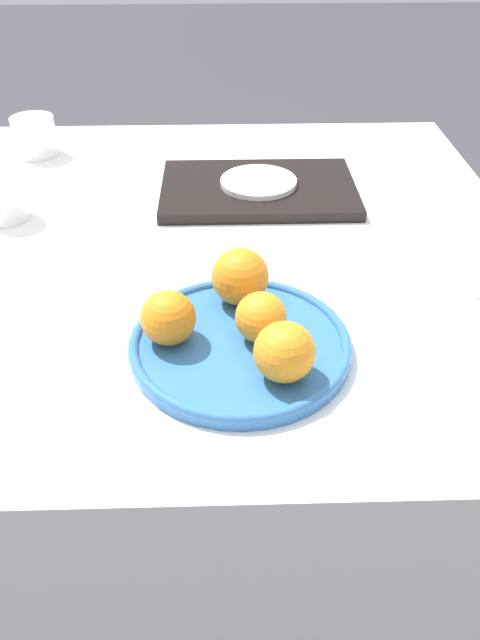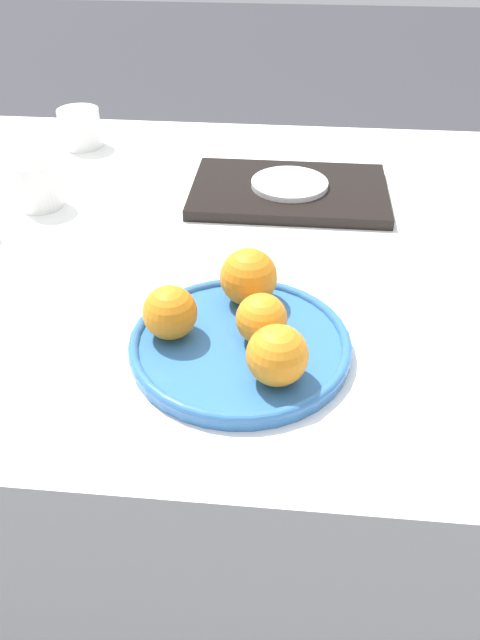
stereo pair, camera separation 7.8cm
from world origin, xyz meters
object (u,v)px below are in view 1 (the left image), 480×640
Objects in this scene: fruit_platter at (240,344)px; cup_0 at (2,196)px; cup_2 at (35,136)px; orange_2 at (284,352)px; side_plate at (259,182)px; serving_tray at (258,189)px; orange_0 at (168,318)px; orange_3 at (240,277)px; orange_1 at (261,317)px.

fruit_platter is 3.40× the size of cup_0.
cup_2 reaches higher than fruit_platter.
side_plate is (-0.00, 0.53, -0.03)m from orange_2.
side_plate reaches higher than serving_tray.
fruit_platter is at bearing -43.37° from cup_0.
orange_0 reaches higher than side_plate.
fruit_platter is 0.79× the size of serving_tray.
fruit_platter is at bearing -95.97° from serving_tray.
cup_0 reaches higher than fruit_platter.
cup_2 is at bearing 121.61° from fruit_platter.
orange_2 is at bearing -89.85° from serving_tray.
side_plate is at bearing 73.10° from orange_0.
orange_2 is 0.87× the size of cup_0.
serving_tray is 0.01m from side_plate.
serving_tray is (0.05, 0.37, -0.04)m from orange_3.
orange_2 is 0.93× the size of orange_3.
orange_0 is at bearing -106.90° from serving_tray.
side_plate is at bearing -24.31° from cup_2.
orange_0 reaches higher than serving_tray.
orange_2 reaches higher than side_plate.
serving_tray is (-0.00, 0.53, -0.04)m from orange_2.
orange_3 reaches higher than fruit_platter.
cup_0 is (-0.31, 0.37, -0.01)m from orange_0.
cup_0 reaches higher than cup_2.
orange_1 reaches higher than cup_2.
orange_3 is (-0.05, 0.16, 0.00)m from orange_2.
orange_3 is 0.89× the size of cup_2.
cup_2 is at bearing 155.69° from side_plate.
cup_0 is (-0.43, 0.37, -0.01)m from orange_1.
side_plate is at bearing 10.52° from cup_0.
fruit_platter is 0.46m from serving_tray.
fruit_platter is at bearing 126.82° from orange_2.
fruit_platter is at bearing -164.59° from orange_1.
cup_0 reaches higher than orange_1.
orange_3 is 0.22× the size of serving_tray.
orange_2 is 0.53m from serving_tray.
orange_1 is 0.18× the size of serving_tray.
orange_1 is (0.12, 0.00, -0.00)m from orange_0.
orange_0 reaches higher than fruit_platter.
orange_2 is at bearing -72.52° from orange_1.
orange_3 reaches higher than side_plate.
orange_3 is (-0.02, 0.08, 0.01)m from orange_1.
cup_0 is at bearing -87.70° from cup_2.
orange_2 is at bearing -44.65° from cup_0.
cup_0 reaches higher than side_plate.
orange_3 is at bearing 105.65° from orange_1.
orange_3 reaches higher than serving_tray.
side_plate is at bearing 87.25° from orange_1.
orange_3 reaches higher than cup_0.
cup_2 is (-0.46, 0.21, 0.03)m from serving_tray.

